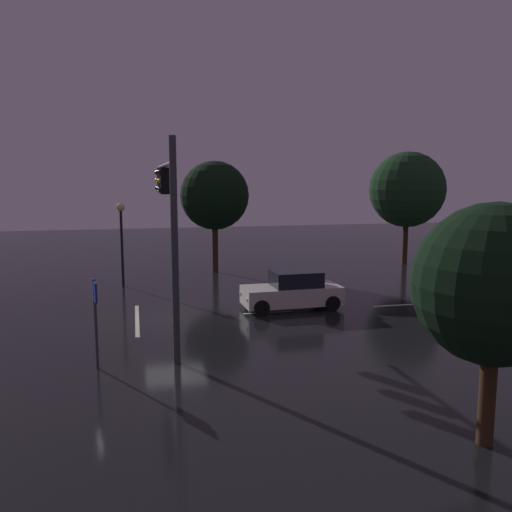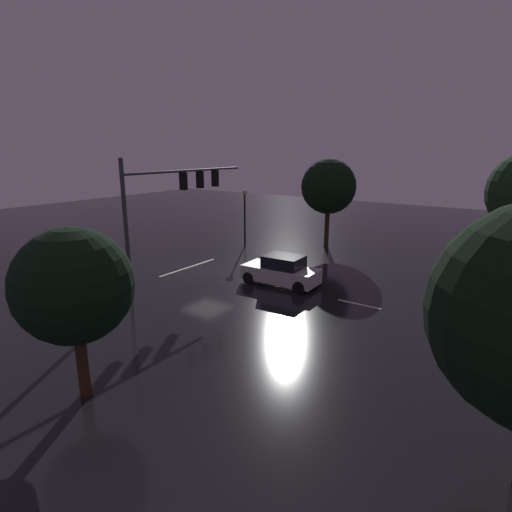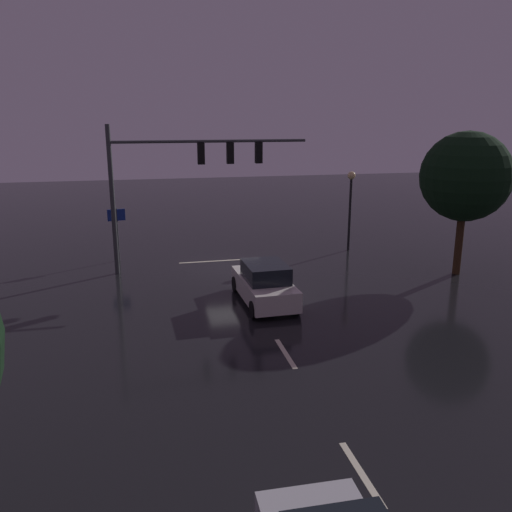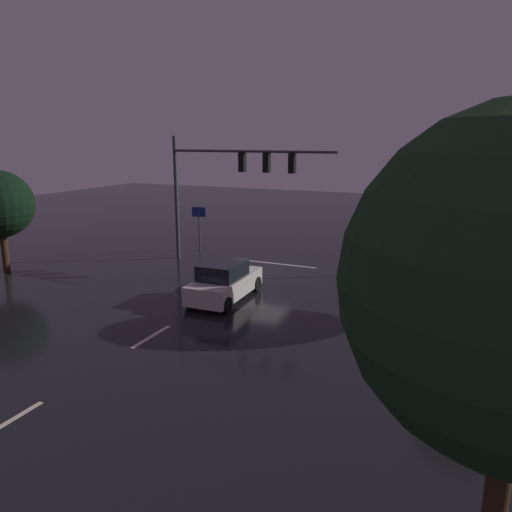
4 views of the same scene
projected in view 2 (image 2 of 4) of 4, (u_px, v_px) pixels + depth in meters
ground_plane at (206, 271)px, 25.96m from camera, size 80.00×80.00×0.00m
traffic_signal_assembly at (173, 194)px, 23.17m from camera, size 9.45×0.47×7.03m
lane_dash_far at (259, 282)px, 23.75m from camera, size 0.16×2.20×0.01m
lane_dash_mid at (359, 304)px, 20.44m from camera, size 0.16×2.20×0.01m
lane_dash_near at (497, 334)px, 17.13m from camera, size 0.16×2.20×0.01m
stop_bar at (189, 267)px, 26.80m from camera, size 5.00×0.16×0.01m
car_approaching at (281, 271)px, 23.22m from camera, size 2.03×4.42×1.70m
street_lamp_left_kerb at (245, 206)px, 32.02m from camera, size 0.44×0.44×4.45m
route_sign at (100, 252)px, 22.56m from camera, size 0.90×0.22×2.79m
tree_left_near at (329, 187)px, 31.29m from camera, size 4.15×4.15×6.75m
tree_right_near at (74, 286)px, 12.05m from camera, size 3.47×3.47×5.32m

